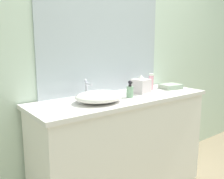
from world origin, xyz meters
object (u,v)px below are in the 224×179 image
at_px(tissue_box, 141,85).
at_px(folded_hand_towel, 170,86).
at_px(lotion_bottle, 151,82).
at_px(sink_basin, 100,97).
at_px(soap_dispenser, 130,91).

relative_size(tissue_box, folded_hand_towel, 0.86).
bearing_deg(lotion_bottle, folded_hand_towel, -18.66).
bearing_deg(lotion_bottle, sink_basin, -170.34).
relative_size(sink_basin, tissue_box, 2.35).
height_order(sink_basin, soap_dispenser, soap_dispenser).
bearing_deg(sink_basin, tissue_box, 8.21).
xyz_separation_m(lotion_bottle, tissue_box, (-0.18, -0.04, -0.01)).
xyz_separation_m(soap_dispenser, tissue_box, (0.21, 0.09, 0.01)).
bearing_deg(soap_dispenser, lotion_bottle, 18.68).
bearing_deg(soap_dispenser, tissue_box, 22.65).
height_order(sink_basin, tissue_box, tissue_box).
relative_size(lotion_bottle, folded_hand_towel, 0.82).
distance_m(sink_basin, lotion_bottle, 0.69).
distance_m(soap_dispenser, folded_hand_towel, 0.59).
relative_size(sink_basin, folded_hand_towel, 2.01).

